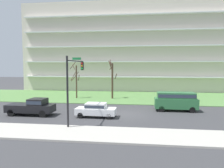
# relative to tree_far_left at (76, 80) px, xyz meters

# --- Properties ---
(ground) EXTENTS (160.00, 160.00, 0.00)m
(ground) POSITION_rel_tree_far_left_xyz_m (9.29, -11.03, -3.25)
(ground) COLOR #38383A
(sidewalk_curb_near) EXTENTS (80.00, 4.00, 0.15)m
(sidewalk_curb_near) POSITION_rel_tree_far_left_xyz_m (9.29, -19.03, -3.18)
(sidewalk_curb_near) COLOR #ADA89E
(sidewalk_curb_near) RESTS_ON ground
(grass_lawn_strip) EXTENTS (80.00, 16.00, 0.08)m
(grass_lawn_strip) POSITION_rel_tree_far_left_xyz_m (9.29, 2.97, -3.21)
(grass_lawn_strip) COLOR #547F42
(grass_lawn_strip) RESTS_ON ground
(apartment_building) EXTENTS (50.54, 10.93, 19.94)m
(apartment_building) POSITION_rel_tree_far_left_xyz_m (9.29, 15.96, 6.71)
(apartment_building) COLOR beige
(apartment_building) RESTS_ON ground
(tree_far_left) EXTENTS (1.67, 1.74, 6.42)m
(tree_far_left) POSITION_rel_tree_far_left_xyz_m (0.00, 0.00, 0.00)
(tree_far_left) COLOR #4C3828
(tree_far_left) RESTS_ON ground
(tree_left) EXTENTS (1.59, 1.57, 6.79)m
(tree_left) POSITION_rel_tree_far_left_xyz_m (6.31, 0.36, 0.21)
(tree_left) COLOR #4C3828
(tree_left) RESTS_ON ground
(sedan_white_near_left) EXTENTS (4.44, 1.91, 1.57)m
(sedan_white_near_left) POSITION_rel_tree_far_left_xyz_m (6.16, -13.03, -2.38)
(sedan_white_near_left) COLOR white
(sedan_white_near_left) RESTS_ON ground
(van_green_center_left) EXTENTS (5.23, 2.07, 2.36)m
(van_green_center_left) POSITION_rel_tree_far_left_xyz_m (15.49, -8.53, -1.86)
(van_green_center_left) COLOR #2D6B3D
(van_green_center_left) RESTS_ON ground
(pickup_black_center_right) EXTENTS (5.43, 2.08, 1.95)m
(pickup_black_center_right) POSITION_rel_tree_far_left_xyz_m (-1.27, -13.04, -2.24)
(pickup_black_center_right) COLOR black
(pickup_black_center_right) RESTS_ON ground
(traffic_signal_mast) EXTENTS (0.90, 5.51, 6.55)m
(traffic_signal_mast) POSITION_rel_tree_far_left_xyz_m (4.53, -15.81, 1.23)
(traffic_signal_mast) COLOR black
(traffic_signal_mast) RESTS_ON ground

